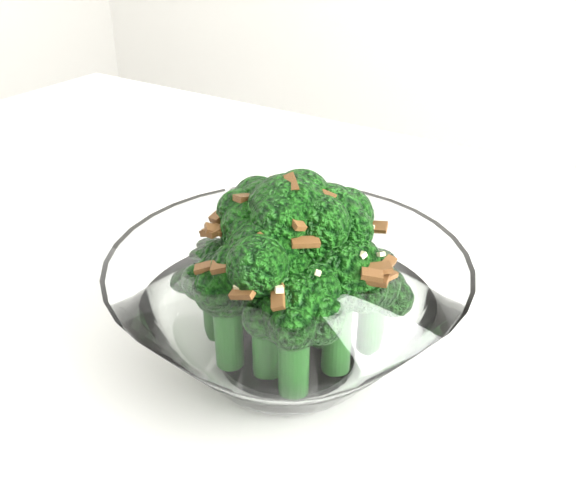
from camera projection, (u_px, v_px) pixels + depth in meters
The scene contains 2 objects.
table at pixel (215, 302), 0.67m from camera, with size 1.22×0.84×0.75m.
broccoli_dish at pixel (289, 299), 0.45m from camera, with size 0.25×0.25×0.16m.
Camera 1 is at (0.46, -0.39, 1.06)m, focal length 40.00 mm.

